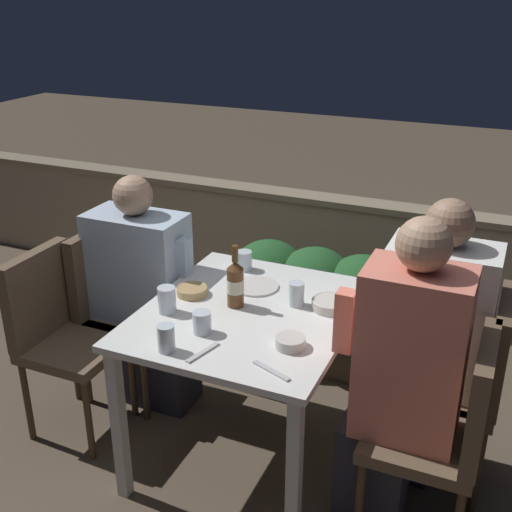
# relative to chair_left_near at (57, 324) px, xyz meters

# --- Properties ---
(ground_plane) EXTENTS (16.00, 16.00, 0.00)m
(ground_plane) POSITION_rel_chair_left_near_xyz_m (0.92, 0.15, -0.55)
(ground_plane) COLOR brown
(parapet_wall) EXTENTS (9.00, 0.18, 0.75)m
(parapet_wall) POSITION_rel_chair_left_near_xyz_m (0.92, 1.76, -0.17)
(parapet_wall) COLOR gray
(parapet_wall) RESTS_ON ground_plane
(dining_table) EXTENTS (0.86, 1.01, 0.75)m
(dining_table) POSITION_rel_chair_left_near_xyz_m (0.92, 0.15, 0.10)
(dining_table) COLOR white
(dining_table) RESTS_ON ground_plane
(planter_hedge) EXTENTS (1.00, 0.47, 0.69)m
(planter_hedge) POSITION_rel_chair_left_near_xyz_m (0.91, 1.04, -0.17)
(planter_hedge) COLOR brown
(planter_hedge) RESTS_ON ground_plane
(chair_left_near) EXTENTS (0.42, 0.41, 0.90)m
(chair_left_near) POSITION_rel_chair_left_near_xyz_m (0.00, 0.00, 0.00)
(chair_left_near) COLOR brown
(chair_left_near) RESTS_ON ground_plane
(chair_left_far) EXTENTS (0.42, 0.41, 0.90)m
(chair_left_far) POSITION_rel_chair_left_near_xyz_m (0.07, 0.35, 0.00)
(chair_left_far) COLOR brown
(chair_left_far) RESTS_ON ground_plane
(person_blue_shirt) EXTENTS (0.52, 0.26, 1.21)m
(person_blue_shirt) POSITION_rel_chair_left_near_xyz_m (0.27, 0.35, 0.05)
(person_blue_shirt) COLOR #282833
(person_blue_shirt) RESTS_ON ground_plane
(chair_right_near) EXTENTS (0.42, 0.41, 0.90)m
(chair_right_near) POSITION_rel_chair_left_near_xyz_m (1.79, -0.02, 0.00)
(chair_right_near) COLOR brown
(chair_right_near) RESTS_ON ground_plane
(person_coral_top) EXTENTS (0.47, 0.26, 1.32)m
(person_coral_top) POSITION_rel_chair_left_near_xyz_m (1.59, -0.02, 0.12)
(person_coral_top) COLOR #282833
(person_coral_top) RESTS_ON ground_plane
(chair_right_far) EXTENTS (0.42, 0.41, 0.90)m
(chair_right_far) POSITION_rel_chair_left_near_xyz_m (1.83, 0.35, 0.00)
(chair_right_far) COLOR brown
(chair_right_far) RESTS_ON ground_plane
(person_white_polo) EXTENTS (0.50, 0.26, 1.28)m
(person_white_polo) POSITION_rel_chair_left_near_xyz_m (1.63, 0.35, 0.09)
(person_white_polo) COLOR #282833
(person_white_polo) RESTS_ON ground_plane
(beer_bottle) EXTENTS (0.07, 0.07, 0.28)m
(beer_bottle) POSITION_rel_chair_left_near_xyz_m (0.85, 0.17, 0.30)
(beer_bottle) COLOR brown
(beer_bottle) RESTS_ON dining_table
(plate_0) EXTENTS (0.21, 0.21, 0.01)m
(plate_0) POSITION_rel_chair_left_near_xyz_m (0.85, 0.36, 0.20)
(plate_0) COLOR silver
(plate_0) RESTS_ON dining_table
(bowl_0) EXTENTS (0.14, 0.14, 0.04)m
(bowl_0) POSITION_rel_chair_left_near_xyz_m (0.62, 0.18, 0.22)
(bowl_0) COLOR tan
(bowl_0) RESTS_ON dining_table
(bowl_1) EXTENTS (0.17, 0.17, 0.04)m
(bowl_1) POSITION_rel_chair_left_near_xyz_m (1.23, 0.30, 0.22)
(bowl_1) COLOR beige
(bowl_1) RESTS_ON dining_table
(bowl_2) EXTENTS (0.12, 0.12, 0.04)m
(bowl_2) POSITION_rel_chair_left_near_xyz_m (1.18, -0.06, 0.22)
(bowl_2) COLOR beige
(bowl_2) RESTS_ON dining_table
(glass_cup_0) EXTENTS (0.07, 0.07, 0.11)m
(glass_cup_0) POSITION_rel_chair_left_near_xyz_m (0.76, -0.27, 0.25)
(glass_cup_0) COLOR silver
(glass_cup_0) RESTS_ON dining_table
(glass_cup_1) EXTENTS (0.07, 0.07, 0.11)m
(glass_cup_1) POSITION_rel_chair_left_near_xyz_m (1.08, 0.28, 0.25)
(glass_cup_1) COLOR silver
(glass_cup_1) RESTS_ON dining_table
(glass_cup_2) EXTENTS (0.07, 0.07, 0.09)m
(glass_cup_2) POSITION_rel_chair_left_near_xyz_m (0.82, -0.09, 0.24)
(glass_cup_2) COLOR silver
(glass_cup_2) RESTS_ON dining_table
(glass_cup_3) EXTENTS (0.07, 0.07, 0.09)m
(glass_cup_3) POSITION_rel_chair_left_near_xyz_m (0.72, 0.52, 0.24)
(glass_cup_3) COLOR silver
(glass_cup_3) RESTS_ON dining_table
(glass_cup_4) EXTENTS (0.08, 0.08, 0.11)m
(glass_cup_4) POSITION_rel_chair_left_near_xyz_m (0.61, 0.00, 0.25)
(glass_cup_4) COLOR silver
(glass_cup_4) RESTS_ON dining_table
(fork_0) EXTENTS (0.06, 0.17, 0.01)m
(fork_0) POSITION_rel_chair_left_near_xyz_m (0.90, -0.23, 0.20)
(fork_0) COLOR silver
(fork_0) RESTS_ON dining_table
(fork_1) EXTENTS (0.17, 0.08, 0.01)m
(fork_1) POSITION_rel_chair_left_near_xyz_m (1.18, -0.24, 0.20)
(fork_1) COLOR silver
(fork_1) RESTS_ON dining_table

